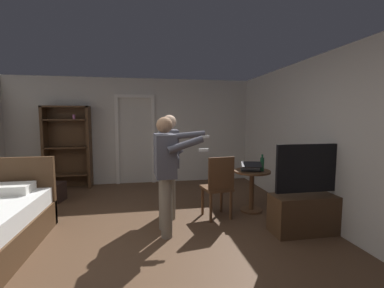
% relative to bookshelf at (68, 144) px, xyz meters
% --- Properties ---
extents(ground_plane, '(7.34, 7.34, 0.00)m').
position_rel_bookshelf_xyz_m(ground_plane, '(1.46, -3.17, -1.00)').
color(ground_plane, brown).
extents(wall_back, '(5.88, 0.12, 2.52)m').
position_rel_bookshelf_xyz_m(wall_back, '(1.46, 0.22, 0.26)').
color(wall_back, beige).
rests_on(wall_back, ground_plane).
extents(wall_right, '(0.12, 6.91, 2.52)m').
position_rel_bookshelf_xyz_m(wall_right, '(4.34, -3.17, 0.26)').
color(wall_right, beige).
rests_on(wall_right, ground_plane).
extents(doorway_frame, '(0.93, 0.08, 2.13)m').
position_rel_bookshelf_xyz_m(doorway_frame, '(1.49, 0.14, 0.22)').
color(doorway_frame, white).
rests_on(doorway_frame, ground_plane).
extents(bookshelf, '(0.99, 0.32, 1.85)m').
position_rel_bookshelf_xyz_m(bookshelf, '(0.00, 0.00, 0.00)').
color(bookshelf, '#4C331E').
rests_on(bookshelf, ground_plane).
extents(tv_flatscreen, '(1.15, 0.40, 1.23)m').
position_rel_bookshelf_xyz_m(tv_flatscreen, '(3.98, -3.08, -0.64)').
color(tv_flatscreen, '#4C331E').
rests_on(tv_flatscreen, ground_plane).
extents(side_table, '(0.61, 0.61, 0.70)m').
position_rel_bookshelf_xyz_m(side_table, '(3.48, -2.16, -0.53)').
color(side_table, brown).
rests_on(side_table, ground_plane).
extents(laptop, '(0.40, 0.40, 0.16)m').
position_rel_bookshelf_xyz_m(laptop, '(3.44, -2.20, -0.25)').
color(laptop, black).
rests_on(laptop, side_table).
extents(bottle_on_table, '(0.06, 0.06, 0.28)m').
position_rel_bookshelf_xyz_m(bottle_on_table, '(3.62, -2.24, -0.18)').
color(bottle_on_table, '#1B5532').
rests_on(bottle_on_table, side_table).
extents(wooden_chair, '(0.48, 0.48, 0.99)m').
position_rel_bookshelf_xyz_m(wooden_chair, '(2.84, -2.38, -0.46)').
color(wooden_chair, brown).
rests_on(wooden_chair, ground_plane).
extents(person_blue_shirt, '(0.68, 0.63, 1.59)m').
position_rel_bookshelf_xyz_m(person_blue_shirt, '(1.99, -2.75, -0.08)').
color(person_blue_shirt, gray).
rests_on(person_blue_shirt, ground_plane).
extents(person_striped_shirt, '(0.70, 0.59, 1.63)m').
position_rel_bookshelf_xyz_m(person_striped_shirt, '(2.11, -2.15, -0.06)').
color(person_striped_shirt, gray).
rests_on(person_striped_shirt, ground_plane).
extents(suitcase_dark, '(0.58, 0.43, 0.36)m').
position_rel_bookshelf_xyz_m(suitcase_dark, '(-0.10, -1.00, -0.82)').
color(suitcase_dark, black).
rests_on(suitcase_dark, ground_plane).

